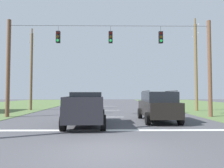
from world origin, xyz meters
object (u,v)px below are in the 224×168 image
at_px(overhead_signal_span, 110,63).
at_px(pickup_truck, 86,109).
at_px(suv_black, 158,106).
at_px(utility_pole_mid_right, 196,65).
at_px(distant_car_crossing_white, 81,101).
at_px(utility_pole_near_left, 31,69).

distance_m(overhead_signal_span, pickup_truck, 5.48).
distance_m(overhead_signal_span, suv_black, 5.25).
bearing_deg(utility_pole_mid_right, distant_car_crossing_white, 147.41).
bearing_deg(pickup_truck, utility_pole_near_left, 123.88).
relative_size(utility_pole_mid_right, utility_pole_near_left, 1.09).
bearing_deg(utility_pole_mid_right, overhead_signal_span, -148.98).
bearing_deg(utility_pole_mid_right, suv_black, -126.52).
height_order(overhead_signal_span, distant_car_crossing_white, overhead_signal_span).
height_order(overhead_signal_span, utility_pole_near_left, utility_pole_near_left).
bearing_deg(overhead_signal_span, suv_black, -38.48).
xyz_separation_m(pickup_truck, suv_black, (4.67, 1.55, 0.09)).
bearing_deg(overhead_signal_span, utility_pole_near_left, 142.11).
xyz_separation_m(suv_black, distant_car_crossing_white, (-7.44, 16.79, -0.27)).
distance_m(suv_black, distant_car_crossing_white, 18.37).
height_order(distant_car_crossing_white, utility_pole_near_left, utility_pole_near_left).
height_order(overhead_signal_span, utility_pole_mid_right, utility_pole_mid_right).
distance_m(utility_pole_mid_right, utility_pole_near_left, 18.12).
relative_size(pickup_truck, utility_pole_mid_right, 0.55).
relative_size(suv_black, utility_pole_mid_right, 0.48).
distance_m(overhead_signal_span, distant_car_crossing_white, 15.22).
relative_size(overhead_signal_span, distant_car_crossing_white, 3.71).
height_order(pickup_truck, suv_black, suv_black).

